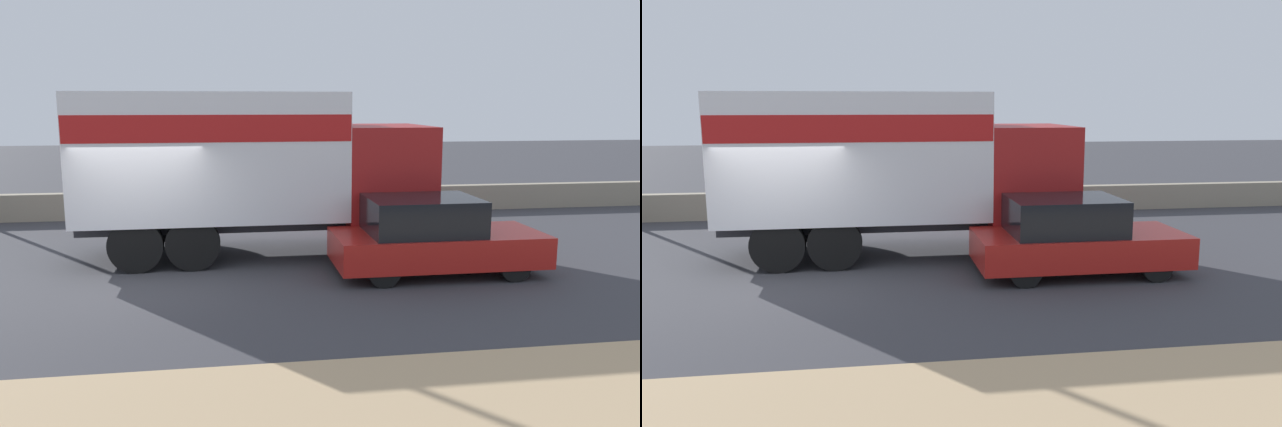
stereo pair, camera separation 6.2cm
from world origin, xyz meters
The scene contains 4 objects.
ground_plane centered at (0.00, 0.00, 0.00)m, with size 80.00×80.00×0.00m, color #38383D.
stone_wall_backdrop centered at (0.00, 6.90, 0.39)m, with size 60.00×0.35×0.77m.
box_truck centered at (2.14, 1.91, 2.09)m, with size 7.46×2.51×3.54m.
car_hatchback centered at (5.64, -0.14, 0.74)m, with size 4.08×1.79×1.52m.
Camera 1 is at (1.66, -11.59, 3.33)m, focal length 35.00 mm.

